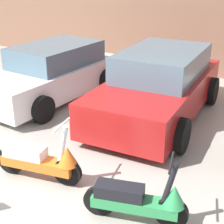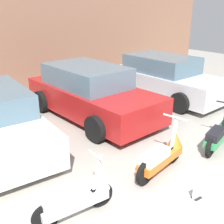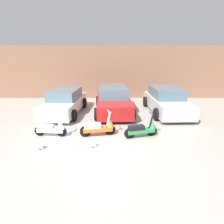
{
  "view_description": "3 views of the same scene",
  "coord_description": "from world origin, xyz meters",
  "px_view_note": "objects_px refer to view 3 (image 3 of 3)",
  "views": [
    {
      "loc": [
        3.29,
        -2.95,
        3.17
      ],
      "look_at": [
        0.37,
        2.19,
        0.63
      ],
      "focal_mm": 55.0,
      "sensor_mm": 36.0,
      "label": 1
    },
    {
      "loc": [
        -3.72,
        -2.6,
        3.08
      ],
      "look_at": [
        -0.12,
        1.93,
        0.87
      ],
      "focal_mm": 45.0,
      "sensor_mm": 36.0,
      "label": 2
    },
    {
      "loc": [
        0.55,
        -6.13,
        3.2
      ],
      "look_at": [
        0.52,
        1.66,
        0.68
      ],
      "focal_mm": 28.0,
      "sensor_mm": 36.0,
      "label": 3
    }
  ],
  "objects_px": {
    "scooter_front_center": "(143,129)",
    "placard_near_right_scooter": "(94,144)",
    "scooter_front_right": "(100,127)",
    "car_rear_center": "(114,100)",
    "placard_near_left_scooter": "(41,146)",
    "car_rear_left": "(66,102)",
    "car_rear_right": "(167,101)",
    "scooter_front_left": "(53,128)"
  },
  "relations": [
    {
      "from": "car_rear_right",
      "to": "placard_near_right_scooter",
      "type": "relative_size",
      "value": 16.5
    },
    {
      "from": "car_rear_left",
      "to": "scooter_front_center",
      "type": "bearing_deg",
      "value": 54.98
    },
    {
      "from": "scooter_front_left",
      "to": "placard_near_left_scooter",
      "type": "relative_size",
      "value": 5.21
    },
    {
      "from": "placard_near_left_scooter",
      "to": "car_rear_center",
      "type": "bearing_deg",
      "value": 59.05
    },
    {
      "from": "scooter_front_center",
      "to": "placard_near_right_scooter",
      "type": "distance_m",
      "value": 2.11
    },
    {
      "from": "scooter_front_right",
      "to": "placard_near_right_scooter",
      "type": "xyz_separation_m",
      "value": [
        -0.17,
        -0.95,
        -0.25
      ]
    },
    {
      "from": "scooter_front_left",
      "to": "car_rear_right",
      "type": "relative_size",
      "value": 0.32
    },
    {
      "from": "scooter_front_center",
      "to": "placard_near_left_scooter",
      "type": "height_order",
      "value": "scooter_front_center"
    },
    {
      "from": "placard_near_right_scooter",
      "to": "car_rear_right",
      "type": "bearing_deg",
      "value": 47.37
    },
    {
      "from": "car_rear_left",
      "to": "car_rear_right",
      "type": "xyz_separation_m",
      "value": [
        5.89,
        0.18,
        0.04
      ]
    },
    {
      "from": "car_rear_left",
      "to": "car_rear_center",
      "type": "height_order",
      "value": "car_rear_center"
    },
    {
      "from": "scooter_front_right",
      "to": "car_rear_right",
      "type": "bearing_deg",
      "value": 31.07
    },
    {
      "from": "scooter_front_right",
      "to": "car_rear_right",
      "type": "distance_m",
      "value": 4.92
    },
    {
      "from": "car_rear_left",
      "to": "car_rear_right",
      "type": "distance_m",
      "value": 5.89
    },
    {
      "from": "scooter_front_center",
      "to": "car_rear_right",
      "type": "xyz_separation_m",
      "value": [
        1.93,
        3.36,
        0.34
      ]
    },
    {
      "from": "car_rear_left",
      "to": "placard_near_right_scooter",
      "type": "height_order",
      "value": "car_rear_left"
    },
    {
      "from": "scooter_front_center",
      "to": "placard_near_right_scooter",
      "type": "height_order",
      "value": "scooter_front_center"
    },
    {
      "from": "scooter_front_left",
      "to": "car_rear_left",
      "type": "relative_size",
      "value": 0.33
    },
    {
      "from": "scooter_front_left",
      "to": "placard_near_left_scooter",
      "type": "bearing_deg",
      "value": -90.18
    },
    {
      "from": "placard_near_right_scooter",
      "to": "scooter_front_left",
      "type": "bearing_deg",
      "value": 153.4
    },
    {
      "from": "scooter_front_right",
      "to": "placard_near_right_scooter",
      "type": "distance_m",
      "value": 0.99
    },
    {
      "from": "scooter_front_center",
      "to": "car_rear_center",
      "type": "bearing_deg",
      "value": 93.86
    },
    {
      "from": "car_rear_center",
      "to": "placard_near_right_scooter",
      "type": "height_order",
      "value": "car_rear_center"
    },
    {
      "from": "car_rear_center",
      "to": "scooter_front_right",
      "type": "bearing_deg",
      "value": -13.02
    },
    {
      "from": "scooter_front_center",
      "to": "scooter_front_left",
      "type": "bearing_deg",
      "value": 163.92
    },
    {
      "from": "car_rear_center",
      "to": "placard_near_right_scooter",
      "type": "distance_m",
      "value": 4.37
    },
    {
      "from": "scooter_front_right",
      "to": "scooter_front_center",
      "type": "relative_size",
      "value": 1.07
    },
    {
      "from": "scooter_front_center",
      "to": "car_rear_center",
      "type": "distance_m",
      "value": 3.65
    },
    {
      "from": "placard_near_left_scooter",
      "to": "car_rear_left",
      "type": "bearing_deg",
      "value": 92.13
    },
    {
      "from": "scooter_front_center",
      "to": "placard_near_right_scooter",
      "type": "xyz_separation_m",
      "value": [
        -1.93,
        -0.82,
        -0.24
      ]
    },
    {
      "from": "car_rear_left",
      "to": "scooter_front_left",
      "type": "bearing_deg",
      "value": 8.2
    },
    {
      "from": "scooter_front_right",
      "to": "placard_near_right_scooter",
      "type": "height_order",
      "value": "scooter_front_right"
    },
    {
      "from": "car_rear_center",
      "to": "car_rear_right",
      "type": "xyz_separation_m",
      "value": [
        3.09,
        -0.07,
        -0.02
      ]
    },
    {
      "from": "scooter_front_left",
      "to": "placard_near_right_scooter",
      "type": "bearing_deg",
      "value": -22.15
    },
    {
      "from": "scooter_front_right",
      "to": "scooter_front_center",
      "type": "height_order",
      "value": "scooter_front_right"
    },
    {
      "from": "scooter_front_left",
      "to": "scooter_front_center",
      "type": "distance_m",
      "value": 3.72
    },
    {
      "from": "scooter_front_center",
      "to": "placard_near_left_scooter",
      "type": "xyz_separation_m",
      "value": [
        -3.81,
        -0.97,
        -0.24
      ]
    },
    {
      "from": "car_rear_left",
      "to": "placard_near_left_scooter",
      "type": "relative_size",
      "value": 15.72
    },
    {
      "from": "scooter_front_center",
      "to": "placard_near_left_scooter",
      "type": "bearing_deg",
      "value": 179.42
    },
    {
      "from": "car_rear_left",
      "to": "car_rear_center",
      "type": "relative_size",
      "value": 0.92
    },
    {
      "from": "placard_near_left_scooter",
      "to": "placard_near_right_scooter",
      "type": "relative_size",
      "value": 1.0
    },
    {
      "from": "car_rear_center",
      "to": "placard_near_left_scooter",
      "type": "bearing_deg",
      "value": -33.8
    }
  ]
}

